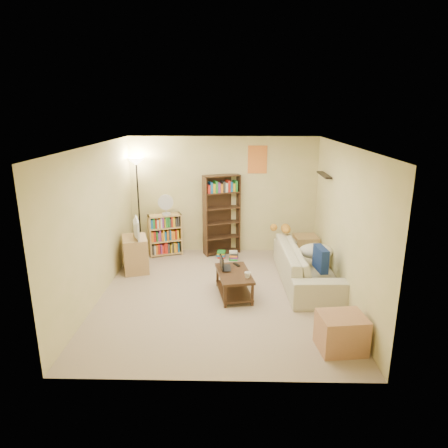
{
  "coord_description": "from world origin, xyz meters",
  "views": [
    {
      "loc": [
        0.21,
        -6.19,
        3.02
      ],
      "look_at": [
        0.05,
        0.7,
        1.05
      ],
      "focal_mm": 32.0,
      "sensor_mm": 36.0,
      "label": 1
    }
  ],
  "objects_px": {
    "coffee_table": "(234,281)",
    "sofa": "(307,265)",
    "side_table": "(305,248)",
    "mug": "(248,275)",
    "tabby_cat": "(284,228)",
    "television": "(134,228)",
    "laptop": "(230,268)",
    "end_cabinet": "(341,333)",
    "tall_bookshelf": "(222,213)",
    "short_bookshelf": "(165,235)",
    "desk_fan": "(166,204)",
    "floor_lamp": "(137,178)",
    "tv_stand": "(135,254)"
  },
  "relations": [
    {
      "from": "laptop",
      "to": "end_cabinet",
      "type": "height_order",
      "value": "end_cabinet"
    },
    {
      "from": "sofa",
      "to": "mug",
      "type": "relative_size",
      "value": 19.1
    },
    {
      "from": "sofa",
      "to": "short_bookshelf",
      "type": "relative_size",
      "value": 2.59
    },
    {
      "from": "coffee_table",
      "to": "end_cabinet",
      "type": "relative_size",
      "value": 1.74
    },
    {
      "from": "tabby_cat",
      "to": "side_table",
      "type": "relative_size",
      "value": 0.99
    },
    {
      "from": "tv_stand",
      "to": "side_table",
      "type": "relative_size",
      "value": 1.27
    },
    {
      "from": "sofa",
      "to": "tabby_cat",
      "type": "distance_m",
      "value": 1.02
    },
    {
      "from": "television",
      "to": "end_cabinet",
      "type": "height_order",
      "value": "television"
    },
    {
      "from": "tv_stand",
      "to": "floor_lamp",
      "type": "bearing_deg",
      "value": 79.93
    },
    {
      "from": "tabby_cat",
      "to": "tall_bookshelf",
      "type": "bearing_deg",
      "value": 153.47
    },
    {
      "from": "coffee_table",
      "to": "side_table",
      "type": "distance_m",
      "value": 2.23
    },
    {
      "from": "sofa",
      "to": "desk_fan",
      "type": "relative_size",
      "value": 5.28
    },
    {
      "from": "tabby_cat",
      "to": "laptop",
      "type": "relative_size",
      "value": 1.57
    },
    {
      "from": "laptop",
      "to": "tv_stand",
      "type": "height_order",
      "value": "tv_stand"
    },
    {
      "from": "short_bookshelf",
      "to": "floor_lamp",
      "type": "bearing_deg",
      "value": 147.4
    },
    {
      "from": "laptop",
      "to": "mug",
      "type": "bearing_deg",
      "value": -143.59
    },
    {
      "from": "mug",
      "to": "tv_stand",
      "type": "bearing_deg",
      "value": 149.34
    },
    {
      "from": "mug",
      "to": "coffee_table",
      "type": "bearing_deg",
      "value": 135.67
    },
    {
      "from": "television",
      "to": "side_table",
      "type": "distance_m",
      "value": 3.5
    },
    {
      "from": "sofa",
      "to": "coffee_table",
      "type": "relative_size",
      "value": 2.29
    },
    {
      "from": "mug",
      "to": "short_bookshelf",
      "type": "distance_m",
      "value": 2.75
    },
    {
      "from": "tv_stand",
      "to": "short_bookshelf",
      "type": "xyz_separation_m",
      "value": [
        0.43,
        0.9,
        0.11
      ]
    },
    {
      "from": "laptop",
      "to": "sofa",
      "type": "bearing_deg",
      "value": -75.55
    },
    {
      "from": "tabby_cat",
      "to": "side_table",
      "type": "height_order",
      "value": "tabby_cat"
    },
    {
      "from": "tabby_cat",
      "to": "desk_fan",
      "type": "relative_size",
      "value": 1.2
    },
    {
      "from": "tall_bookshelf",
      "to": "end_cabinet",
      "type": "xyz_separation_m",
      "value": [
        1.66,
        -3.62,
        -0.67
      ]
    },
    {
      "from": "tv_stand",
      "to": "television",
      "type": "distance_m",
      "value": 0.52
    },
    {
      "from": "coffee_table",
      "to": "end_cabinet",
      "type": "xyz_separation_m",
      "value": [
        1.39,
        -1.55,
        -0.02
      ]
    },
    {
      "from": "coffee_table",
      "to": "mug",
      "type": "height_order",
      "value": "mug"
    },
    {
      "from": "coffee_table",
      "to": "sofa",
      "type": "bearing_deg",
      "value": 13.1
    },
    {
      "from": "coffee_table",
      "to": "floor_lamp",
      "type": "height_order",
      "value": "floor_lamp"
    },
    {
      "from": "side_table",
      "to": "sofa",
      "type": "bearing_deg",
      "value": -98.86
    },
    {
      "from": "coffee_table",
      "to": "side_table",
      "type": "height_order",
      "value": "side_table"
    },
    {
      "from": "mug",
      "to": "side_table",
      "type": "bearing_deg",
      "value": 56.0
    },
    {
      "from": "tabby_cat",
      "to": "television",
      "type": "distance_m",
      "value": 2.92
    },
    {
      "from": "tall_bookshelf",
      "to": "mug",
      "type": "bearing_deg",
      "value": -100.02
    },
    {
      "from": "mug",
      "to": "television",
      "type": "xyz_separation_m",
      "value": [
        -2.12,
        1.26,
        0.39
      ]
    },
    {
      "from": "mug",
      "to": "television",
      "type": "height_order",
      "value": "television"
    },
    {
      "from": "coffee_table",
      "to": "mug",
      "type": "bearing_deg",
      "value": -54.9
    },
    {
      "from": "television",
      "to": "tall_bookshelf",
      "type": "relative_size",
      "value": 0.37
    },
    {
      "from": "sofa",
      "to": "mug",
      "type": "distance_m",
      "value": 1.36
    },
    {
      "from": "tabby_cat",
      "to": "short_bookshelf",
      "type": "bearing_deg",
      "value": 168.34
    },
    {
      "from": "floor_lamp",
      "to": "end_cabinet",
      "type": "relative_size",
      "value": 3.56
    },
    {
      "from": "tall_bookshelf",
      "to": "end_cabinet",
      "type": "distance_m",
      "value": 4.04
    },
    {
      "from": "sofa",
      "to": "laptop",
      "type": "bearing_deg",
      "value": 104.85
    },
    {
      "from": "television",
      "to": "mug",
      "type": "bearing_deg",
      "value": -137.89
    },
    {
      "from": "mug",
      "to": "tall_bookshelf",
      "type": "bearing_deg",
      "value": 101.93
    },
    {
      "from": "laptop",
      "to": "end_cabinet",
      "type": "distance_m",
      "value": 2.26
    },
    {
      "from": "sofa",
      "to": "desk_fan",
      "type": "bearing_deg",
      "value": 62.0
    },
    {
      "from": "sofa",
      "to": "floor_lamp",
      "type": "xyz_separation_m",
      "value": [
        -3.35,
        1.49,
        1.32
      ]
    }
  ]
}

